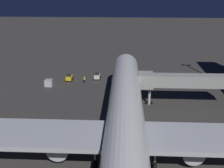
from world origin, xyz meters
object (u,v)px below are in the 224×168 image
at_px(jet_bridge, 177,81).
at_px(baggage_container_mid_row, 49,83).
at_px(airliner_at_gate, 125,132).
at_px(pushback_tug, 97,76).
at_px(traffic_cone_nose_port, 134,83).
at_px(ground_crew_near_nose_gear, 84,79).
at_px(baggage_tug_lead, 69,78).
at_px(traffic_cone_nose_starboard, 117,82).

xyz_separation_m(jet_bridge, baggage_container_mid_row, (29.96, -9.84, -4.60)).
xyz_separation_m(airliner_at_gate, pushback_tug, (7.66, -36.91, -4.53)).
xyz_separation_m(pushback_tug, traffic_cone_nose_port, (-9.86, 3.11, -0.51)).
height_order(jet_bridge, traffic_cone_nose_port, jet_bridge).
xyz_separation_m(jet_bridge, ground_crew_near_nose_gear, (21.33, -12.62, -4.48)).
bearing_deg(baggage_tug_lead, traffic_cone_nose_starboard, 172.96).
bearing_deg(traffic_cone_nose_starboard, pushback_tug, -29.63).
relative_size(airliner_at_gate, baggage_tug_lead, 26.60).
relative_size(airliner_at_gate, baggage_container_mid_row, 38.07).
distance_m(pushback_tug, traffic_cone_nose_starboard, 6.31).
bearing_deg(airliner_at_gate, traffic_cone_nose_port, -93.72).
bearing_deg(jet_bridge, traffic_cone_nose_port, -56.12).
xyz_separation_m(jet_bridge, traffic_cone_nose_starboard, (12.87, -12.61, -5.17)).
relative_size(airliner_at_gate, pushback_tug, 26.72).
bearing_deg(traffic_cone_nose_port, airliner_at_gate, 86.28).
relative_size(pushback_tug, traffic_cone_nose_starboard, 4.76).
bearing_deg(baggage_container_mid_row, jet_bridge, 161.82).
relative_size(traffic_cone_nose_port, traffic_cone_nose_starboard, 1.00).
xyz_separation_m(ground_crew_near_nose_gear, traffic_cone_nose_starboard, (-8.47, 0.01, -0.69)).
bearing_deg(pushback_tug, airliner_at_gate, 101.73).
relative_size(baggage_tug_lead, traffic_cone_nose_starboard, 4.79).
xyz_separation_m(baggage_tug_lead, traffic_cone_nose_starboard, (-12.74, 1.57, -0.51)).
xyz_separation_m(pushback_tug, baggage_container_mid_row, (11.63, 5.88, 0.06)).
xyz_separation_m(pushback_tug, traffic_cone_nose_starboard, (-5.46, 3.11, -0.51)).
bearing_deg(ground_crew_near_nose_gear, baggage_tug_lead, -20.07).
bearing_deg(baggage_container_mid_row, traffic_cone_nose_starboard, -170.78).
relative_size(jet_bridge, traffic_cone_nose_port, 35.57).
xyz_separation_m(jet_bridge, traffic_cone_nose_port, (8.47, -12.61, -5.17)).
distance_m(airliner_at_gate, traffic_cone_nose_port, 34.25).
bearing_deg(ground_crew_near_nose_gear, traffic_cone_nose_starboard, 179.92).
distance_m(baggage_container_mid_row, traffic_cone_nose_starboard, 17.32).
distance_m(pushback_tug, traffic_cone_nose_port, 10.35).
height_order(pushback_tug, ground_crew_near_nose_gear, pushback_tug).
distance_m(pushback_tug, ground_crew_near_nose_gear, 4.32).
xyz_separation_m(jet_bridge, pushback_tug, (18.33, -15.72, -4.66)).
height_order(airliner_at_gate, pushback_tug, airliner_at_gate).
relative_size(ground_crew_near_nose_gear, traffic_cone_nose_starboard, 3.19).
xyz_separation_m(baggage_tug_lead, ground_crew_near_nose_gear, (-4.27, 1.56, 0.18)).
bearing_deg(ground_crew_near_nose_gear, traffic_cone_nose_port, 179.95).
bearing_deg(baggage_container_mid_row, pushback_tug, -153.17).
height_order(airliner_at_gate, baggage_container_mid_row, airliner_at_gate).
bearing_deg(pushback_tug, jet_bridge, 139.39).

